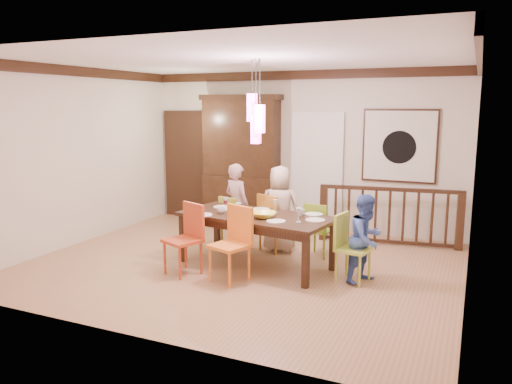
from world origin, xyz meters
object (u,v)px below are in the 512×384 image
at_px(dining_table, 256,220).
at_px(chair_far_left, 235,218).
at_px(chair_end_right, 354,244).
at_px(person_far_left, 237,205).
at_px(person_end_right, 366,239).
at_px(balustrade, 389,215).
at_px(person_far_mid, 280,209).
at_px(china_hutch, 241,160).

height_order(dining_table, chair_far_left, chair_far_left).
relative_size(chair_end_right, person_far_left, 0.65).
distance_m(person_far_left, person_end_right, 2.45).
bearing_deg(person_far_left, balustrade, -134.08).
bearing_deg(dining_table, person_far_left, 139.10).
height_order(person_far_left, person_far_mid, person_far_mid).
distance_m(china_hutch, person_end_right, 3.74).
bearing_deg(person_far_mid, person_end_right, 140.82).
height_order(chair_far_left, chair_end_right, chair_end_right).
distance_m(chair_end_right, china_hutch, 3.67).
xyz_separation_m(dining_table, chair_end_right, (1.42, -0.07, -0.16)).
bearing_deg(balustrade, person_far_mid, -151.82).
bearing_deg(dining_table, person_far_mid, 95.95).
height_order(dining_table, china_hutch, china_hutch).
relative_size(dining_table, person_far_mid, 1.69).
bearing_deg(balustrade, dining_table, -136.42).
distance_m(chair_end_right, person_far_left, 2.33).
bearing_deg(balustrade, person_far_left, -161.90).
bearing_deg(balustrade, china_hutch, 165.96).
bearing_deg(china_hutch, balustrade, -6.87).
bearing_deg(chair_far_left, chair_end_right, 175.10).
relative_size(dining_table, chair_far_left, 2.73).
relative_size(dining_table, balustrade, 1.00).
bearing_deg(person_end_right, dining_table, 112.87).
bearing_deg(person_far_mid, person_far_left, -10.35).
height_order(chair_end_right, person_far_left, person_far_left).
bearing_deg(china_hutch, person_end_right, -38.33).
xyz_separation_m(person_far_mid, person_end_right, (1.54, -0.86, -0.10)).
bearing_deg(person_far_mid, balustrade, -154.57).
bearing_deg(china_hutch, person_far_left, -67.04).
xyz_separation_m(dining_table, person_far_left, (-0.71, 0.84, 0.01)).
relative_size(balustrade, person_end_right, 1.99).
relative_size(dining_table, person_far_left, 1.70).
height_order(china_hutch, person_end_right, china_hutch).
bearing_deg(person_far_mid, chair_far_left, -3.27).
bearing_deg(person_end_right, person_far_left, 93.25).
bearing_deg(person_far_mid, dining_table, 77.35).
relative_size(china_hutch, person_end_right, 2.13).
bearing_deg(chair_end_right, dining_table, 97.54).
bearing_deg(chair_end_right, person_far_left, 77.38).
distance_m(person_far_mid, person_end_right, 1.77).
height_order(chair_end_right, person_far_mid, person_far_mid).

